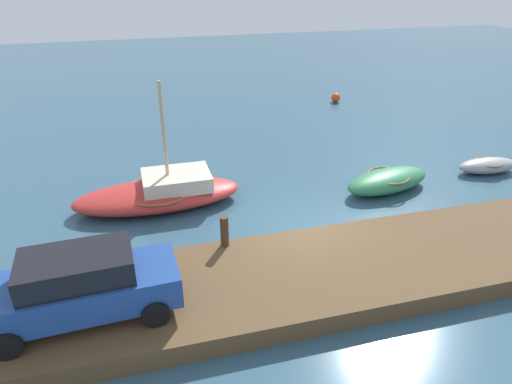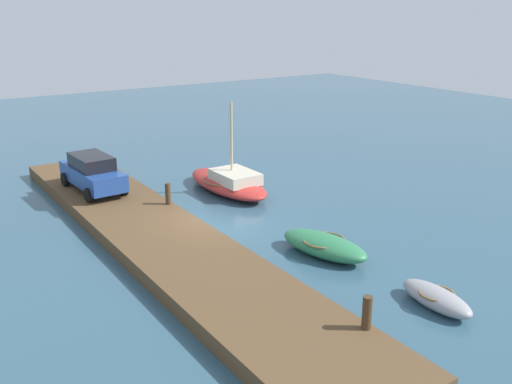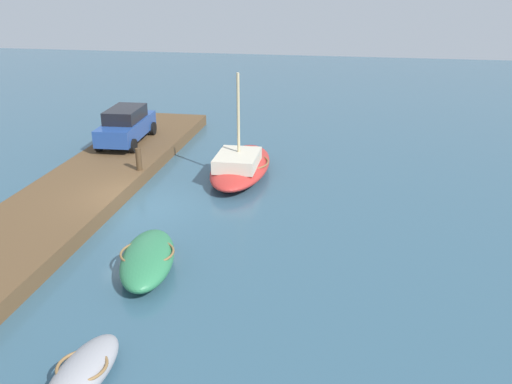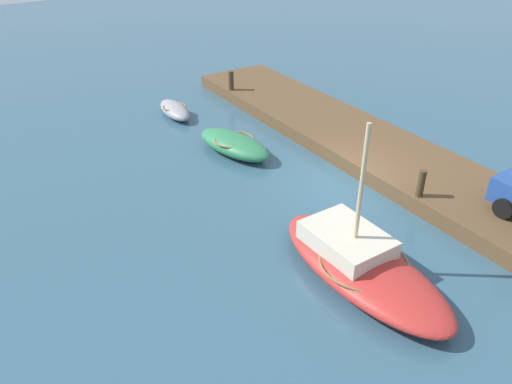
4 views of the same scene
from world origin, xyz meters
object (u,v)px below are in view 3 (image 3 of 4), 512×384
(sailboat_red, at_px, (240,165))
(dinghy_grey, at_px, (83,372))
(mooring_post_west, at_px, (139,159))
(rowboat_green, at_px, (148,259))
(parked_car, at_px, (126,125))

(sailboat_red, distance_m, dinghy_grey, 13.25)
(dinghy_grey, height_order, mooring_post_west, mooring_post_west)
(rowboat_green, bearing_deg, parked_car, -167.50)
(rowboat_green, relative_size, mooring_post_west, 4.14)
(sailboat_red, distance_m, rowboat_green, 8.48)
(parked_car, bearing_deg, sailboat_red, 66.87)
(sailboat_red, bearing_deg, mooring_post_west, -69.68)
(dinghy_grey, height_order, rowboat_green, rowboat_green)
(rowboat_green, distance_m, mooring_post_west, 7.52)
(sailboat_red, bearing_deg, dinghy_grey, -3.49)
(dinghy_grey, xyz_separation_m, parked_car, (-15.42, -5.32, 1.11))
(mooring_post_west, distance_m, parked_car, 4.24)
(sailboat_red, relative_size, parked_car, 1.34)
(mooring_post_west, height_order, parked_car, parked_car)
(parked_car, bearing_deg, dinghy_grey, 15.96)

